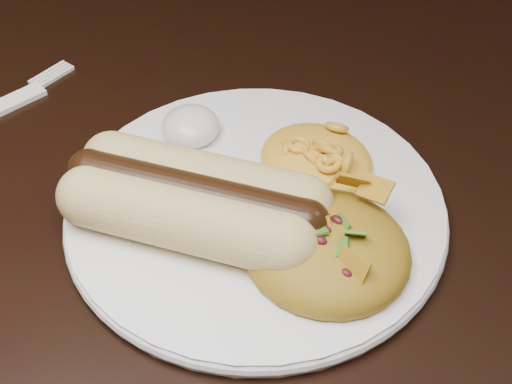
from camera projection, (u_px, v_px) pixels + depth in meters
The scene contains 6 objects.
table at pixel (376, 233), 0.61m from camera, with size 1.60×0.90×0.75m.
plate at pixel (256, 210), 0.49m from camera, with size 0.24×0.24×0.01m, color white.
hotdog at pixel (195, 200), 0.46m from camera, with size 0.14×0.11×0.04m.
mac_and_cheese at pixel (317, 148), 0.50m from camera, with size 0.08×0.07×0.03m, color gold.
sour_cream at pixel (190, 122), 0.53m from camera, with size 0.04×0.04×0.02m, color silver.
taco_salad at pixel (328, 238), 0.44m from camera, with size 0.10×0.09×0.04m.
Camera 1 is at (0.19, -0.38, 1.11)m, focal length 55.00 mm.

